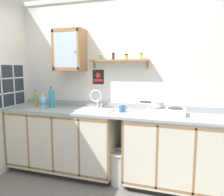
{
  "coord_description": "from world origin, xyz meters",
  "views": [
    {
      "loc": [
        0.95,
        -2.55,
        1.57
      ],
      "look_at": [
        0.0,
        0.41,
        1.14
      ],
      "focal_mm": 35.68,
      "sensor_mm": 36.0,
      "label": 1
    }
  ],
  "objects_px": {
    "hot_plate_stove": "(166,111)",
    "bottle_water_blue_0": "(43,102)",
    "wall_cabinet": "(70,50)",
    "warning_sign": "(98,77)",
    "bottle_juice_amber_2": "(36,99)",
    "saucepan": "(157,104)",
    "mug": "(122,108)",
    "bottle_detergent_teal_1": "(51,98)",
    "trash_bin": "(119,167)",
    "sink": "(95,112)"
  },
  "relations": [
    {
      "from": "hot_plate_stove",
      "to": "bottle_detergent_teal_1",
      "type": "relative_size",
      "value": 1.51
    },
    {
      "from": "warning_sign",
      "to": "sink",
      "type": "bearing_deg",
      "value": -81.28
    },
    {
      "from": "sink",
      "to": "hot_plate_stove",
      "type": "xyz_separation_m",
      "value": [
        0.99,
        0.0,
        0.07
      ]
    },
    {
      "from": "bottle_detergent_teal_1",
      "to": "bottle_juice_amber_2",
      "type": "bearing_deg",
      "value": -177.62
    },
    {
      "from": "bottle_detergent_teal_1",
      "to": "mug",
      "type": "distance_m",
      "value": 1.12
    },
    {
      "from": "warning_sign",
      "to": "bottle_water_blue_0",
      "type": "bearing_deg",
      "value": -153.77
    },
    {
      "from": "saucepan",
      "to": "mug",
      "type": "height_order",
      "value": "saucepan"
    },
    {
      "from": "saucepan",
      "to": "wall_cabinet",
      "type": "relative_size",
      "value": 0.52
    },
    {
      "from": "wall_cabinet",
      "to": "trash_bin",
      "type": "relative_size",
      "value": 1.36
    },
    {
      "from": "bottle_water_blue_0",
      "to": "bottle_detergent_teal_1",
      "type": "height_order",
      "value": "bottle_detergent_teal_1"
    },
    {
      "from": "wall_cabinet",
      "to": "warning_sign",
      "type": "distance_m",
      "value": 0.58
    },
    {
      "from": "hot_plate_stove",
      "to": "trash_bin",
      "type": "bearing_deg",
      "value": -168.33
    },
    {
      "from": "sink",
      "to": "wall_cabinet",
      "type": "xyz_separation_m",
      "value": [
        -0.44,
        0.12,
        0.88
      ]
    },
    {
      "from": "wall_cabinet",
      "to": "warning_sign",
      "type": "relative_size",
      "value": 2.88
    },
    {
      "from": "saucepan",
      "to": "bottle_detergent_teal_1",
      "type": "xyz_separation_m",
      "value": [
        -1.58,
        -0.02,
        0.02
      ]
    },
    {
      "from": "hot_plate_stove",
      "to": "bottle_juice_amber_2",
      "type": "xyz_separation_m",
      "value": [
        -1.97,
        -0.01,
        0.08
      ]
    },
    {
      "from": "mug",
      "to": "wall_cabinet",
      "type": "distance_m",
      "value": 1.17
    },
    {
      "from": "bottle_water_blue_0",
      "to": "trash_bin",
      "type": "xyz_separation_m",
      "value": [
        1.18,
        -0.01,
        -0.83
      ]
    },
    {
      "from": "hot_plate_stove",
      "to": "bottle_juice_amber_2",
      "type": "relative_size",
      "value": 1.88
    },
    {
      "from": "mug",
      "to": "bottle_juice_amber_2",
      "type": "bearing_deg",
      "value": 179.68
    },
    {
      "from": "sink",
      "to": "hot_plate_stove",
      "type": "distance_m",
      "value": 0.99
    },
    {
      "from": "mug",
      "to": "wall_cabinet",
      "type": "height_order",
      "value": "wall_cabinet"
    },
    {
      "from": "bottle_detergent_teal_1",
      "to": "wall_cabinet",
      "type": "height_order",
      "value": "wall_cabinet"
    },
    {
      "from": "bottle_juice_amber_2",
      "to": "warning_sign",
      "type": "bearing_deg",
      "value": 15.17
    },
    {
      "from": "sink",
      "to": "warning_sign",
      "type": "height_order",
      "value": "warning_sign"
    },
    {
      "from": "hot_plate_stove",
      "to": "wall_cabinet",
      "type": "distance_m",
      "value": 1.65
    },
    {
      "from": "wall_cabinet",
      "to": "warning_sign",
      "type": "bearing_deg",
      "value": 18.04
    },
    {
      "from": "wall_cabinet",
      "to": "mug",
      "type": "bearing_deg",
      "value": -8.87
    },
    {
      "from": "sink",
      "to": "trash_bin",
      "type": "distance_m",
      "value": 0.82
    },
    {
      "from": "saucepan",
      "to": "warning_sign",
      "type": "bearing_deg",
      "value": 165.98
    },
    {
      "from": "saucepan",
      "to": "bottle_juice_amber_2",
      "type": "bearing_deg",
      "value": -179.17
    },
    {
      "from": "bottle_water_blue_0",
      "to": "bottle_detergent_teal_1",
      "type": "distance_m",
      "value": 0.15
    },
    {
      "from": "bottle_juice_amber_2",
      "to": "bottle_water_blue_0",
      "type": "bearing_deg",
      "value": -27.64
    },
    {
      "from": "hot_plate_stove",
      "to": "trash_bin",
      "type": "xyz_separation_m",
      "value": [
        -0.59,
        -0.12,
        -0.78
      ]
    },
    {
      "from": "bottle_juice_amber_2",
      "to": "wall_cabinet",
      "type": "bearing_deg",
      "value": 12.99
    },
    {
      "from": "saucepan",
      "to": "mug",
      "type": "xyz_separation_m",
      "value": [
        -0.46,
        -0.03,
        -0.08
      ]
    },
    {
      "from": "hot_plate_stove",
      "to": "bottle_water_blue_0",
      "type": "height_order",
      "value": "bottle_water_blue_0"
    },
    {
      "from": "saucepan",
      "to": "bottle_juice_amber_2",
      "type": "height_order",
      "value": "bottle_juice_amber_2"
    },
    {
      "from": "warning_sign",
      "to": "trash_bin",
      "type": "relative_size",
      "value": 0.47
    },
    {
      "from": "hot_plate_stove",
      "to": "bottle_water_blue_0",
      "type": "relative_size",
      "value": 2.19
    },
    {
      "from": "bottle_water_blue_0",
      "to": "wall_cabinet",
      "type": "xyz_separation_m",
      "value": [
        0.33,
        0.23,
        0.76
      ]
    },
    {
      "from": "saucepan",
      "to": "mug",
      "type": "bearing_deg",
      "value": -175.78
    },
    {
      "from": "bottle_detergent_teal_1",
      "to": "warning_sign",
      "type": "distance_m",
      "value": 0.77
    },
    {
      "from": "saucepan",
      "to": "trash_bin",
      "type": "bearing_deg",
      "value": -163.11
    },
    {
      "from": "bottle_detergent_teal_1",
      "to": "bottle_juice_amber_2",
      "type": "xyz_separation_m",
      "value": [
        -0.27,
        -0.01,
        -0.03
      ]
    },
    {
      "from": "mug",
      "to": "bottle_water_blue_0",
      "type": "bearing_deg",
      "value": -175.18
    },
    {
      "from": "bottle_juice_amber_2",
      "to": "mug",
      "type": "height_order",
      "value": "bottle_juice_amber_2"
    },
    {
      "from": "hot_plate_stove",
      "to": "warning_sign",
      "type": "distance_m",
      "value": 1.14
    },
    {
      "from": "saucepan",
      "to": "bottle_detergent_teal_1",
      "type": "relative_size",
      "value": 1.0
    },
    {
      "from": "bottle_detergent_teal_1",
      "to": "bottle_juice_amber_2",
      "type": "height_order",
      "value": "bottle_detergent_teal_1"
    }
  ]
}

